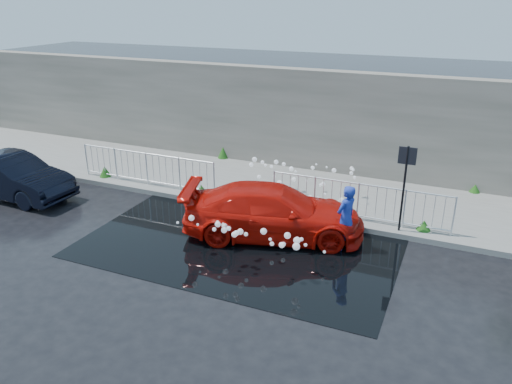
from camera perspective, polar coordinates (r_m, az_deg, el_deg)
ground at (r=12.50m, az=-5.81°, el=-7.40°), size 90.00×90.00×0.00m
pavement at (r=16.58m, az=2.52°, el=0.57°), size 30.00×4.00×0.15m
curb at (r=14.86m, az=-0.25°, el=-1.98°), size 30.00×0.25×0.16m
retaining_wall at (r=18.02m, az=5.16°, el=8.32°), size 30.00×0.60×3.50m
puddle at (r=13.07m, az=-1.76°, el=-5.87°), size 8.00×5.00×0.01m
sign_post at (r=13.35m, az=16.68°, el=1.84°), size 0.45×0.06×2.50m
railing_left at (r=16.79m, az=-12.38°, el=2.75°), size 5.05×0.05×1.10m
railing_right at (r=14.09m, az=11.58°, el=-0.92°), size 5.05×0.05×1.10m
weeds at (r=16.34m, az=0.17°, el=1.21°), size 12.17×3.93×0.44m
water_spray at (r=13.68m, az=2.46°, el=-1.11°), size 3.62×5.50×1.06m
red_car at (r=13.20m, az=2.01°, el=-2.28°), size 5.12×3.26×1.38m
dark_car at (r=17.52m, az=-26.10°, el=1.58°), size 4.19×1.57×1.37m
person at (r=12.65m, az=10.22°, el=-2.94°), size 0.64×0.74×1.71m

